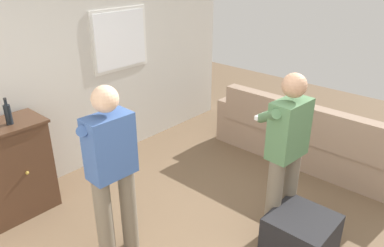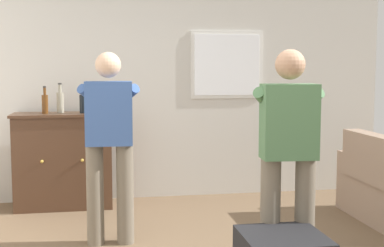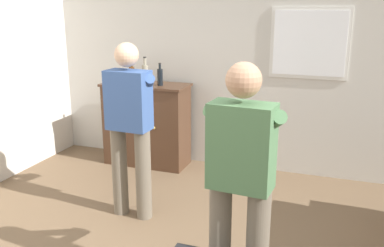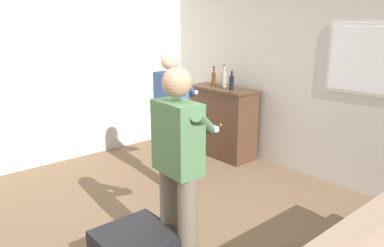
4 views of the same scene
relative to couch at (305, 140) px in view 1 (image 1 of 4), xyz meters
The scene contains 6 objects.
wall_back_with_window 3.12m from the couch, 131.49° to the left, with size 5.20×0.15×2.80m.
couch is the anchor object (origin of this frame).
bottle_spirits_clear 3.58m from the couch, 149.02° to the left, with size 0.07×0.07×0.28m.
ottoman 1.76m from the couch, 154.46° to the right, with size 0.56×0.56×0.41m, color black.
person_standing_left 2.84m from the couch, 169.52° to the left, with size 0.56×0.48×1.68m.
person_standing_right 1.62m from the couch, 163.13° to the right, with size 0.56×0.49×1.68m.
Camera 1 is at (-2.35, -1.37, 2.60)m, focal length 35.00 mm.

